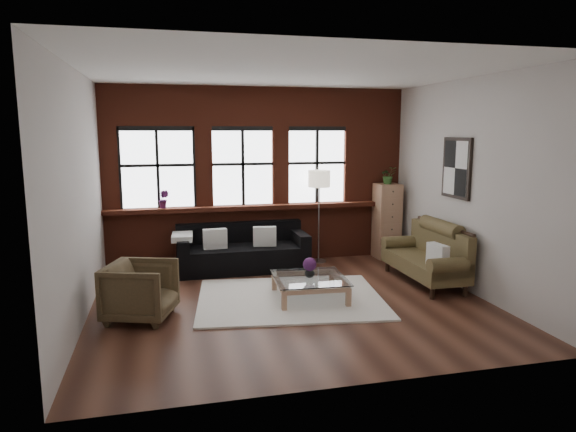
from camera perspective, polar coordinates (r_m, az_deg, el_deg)
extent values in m
plane|color=#3D2016|center=(7.43, 0.34, -9.56)|extent=(5.50, 5.50, 0.00)
plane|color=white|center=(7.07, 0.37, 15.79)|extent=(5.50, 5.50, 0.00)
plane|color=beige|center=(9.50, -3.30, 4.48)|extent=(5.50, 0.00, 5.50)
plane|color=beige|center=(4.71, 7.72, -0.65)|extent=(5.50, 0.00, 5.50)
plane|color=beige|center=(6.94, -22.25, 1.97)|extent=(0.00, 5.00, 5.00)
plane|color=beige|center=(8.18, 19.43, 3.16)|extent=(0.00, 5.00, 5.00)
cube|color=maroon|center=(9.42, -3.10, 1.01)|extent=(5.50, 0.30, 0.08)
cube|color=white|center=(7.55, 0.24, -9.14)|extent=(2.88, 2.39, 0.03)
cube|color=silver|center=(8.84, -8.11, -2.52)|extent=(0.41, 0.16, 0.34)
cube|color=silver|center=(8.96, -2.61, -2.27)|extent=(0.42, 0.20, 0.34)
cube|color=silver|center=(7.97, 16.29, -4.22)|extent=(0.19, 0.39, 0.34)
imported|color=#453822|center=(6.96, -16.05, -8.01)|extent=(1.04, 1.02, 0.75)
imported|color=#B2B2B2|center=(7.44, 2.42, -6.24)|extent=(0.16, 0.16, 0.15)
sphere|color=#511E57|center=(7.41, 2.42, -5.39)|extent=(0.19, 0.19, 0.19)
cube|color=#A6795A|center=(10.00, 10.92, -0.55)|extent=(0.44, 0.44, 1.43)
imported|color=#2D5923|center=(9.89, 11.08, 4.46)|extent=(0.29, 0.26, 0.32)
imported|color=#511E57|center=(9.21, -13.64, 1.84)|extent=(0.22, 0.20, 0.33)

